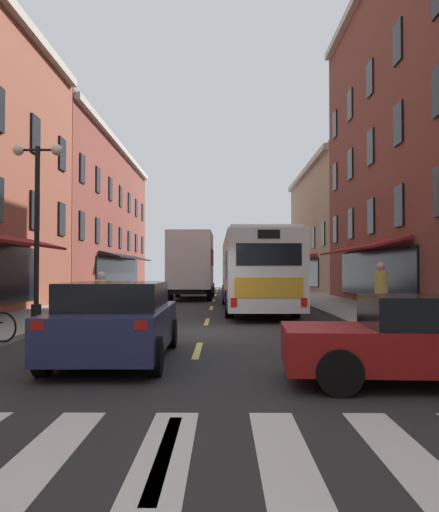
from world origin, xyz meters
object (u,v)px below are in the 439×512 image
(sedan_mid, at_px, (117,321))
(street_lamp_twin, at_px, (37,225))
(transit_bus, at_px, (255,271))
(sedan_near, at_px, (199,284))
(box_truck, at_px, (192,266))
(motorcycle_rider, at_px, (101,306))
(pedestrian_mid, at_px, (381,293))
(bicycle_mid, at_px, (80,301))

(sedan_mid, relative_size, street_lamp_twin, 0.90)
(transit_bus, relative_size, sedan_mid, 2.62)
(sedan_near, bearing_deg, box_truck, -89.73)
(motorcycle_rider, xyz_separation_m, pedestrian_mid, (7.79, -0.25, 0.35))
(box_truck, distance_m, sedan_near, 9.48)
(pedestrian_mid, relative_size, street_lamp_twin, 0.35)
(motorcycle_rider, bearing_deg, pedestrian_mid, -1.83)
(sedan_near, height_order, sedan_mid, sedan_mid)
(transit_bus, height_order, box_truck, box_truck)
(pedestrian_mid, xyz_separation_m, street_lamp_twin, (-9.65, 0.31, 1.93))
(transit_bus, relative_size, street_lamp_twin, 2.37)
(sedan_near, xyz_separation_m, motorcycle_rider, (-1.55, -26.30, 0.01))
(transit_bus, relative_size, sedan_near, 2.76)
(motorcycle_rider, height_order, pedestrian_mid, pedestrian_mid)
(box_truck, xyz_separation_m, sedan_mid, (-0.16, -21.95, -1.24))
(sedan_mid, xyz_separation_m, bicycle_mid, (-3.53, 10.74, -0.25))
(sedan_mid, bearing_deg, pedestrian_mid, 37.02)
(pedestrian_mid, bearing_deg, sedan_near, -3.35)
(motorcycle_rider, bearing_deg, sedan_near, 86.63)
(box_truck, xyz_separation_m, sedan_near, (-0.04, 9.39, -1.30))
(motorcycle_rider, distance_m, bicycle_mid, 6.07)
(sedan_mid, relative_size, bicycle_mid, 2.75)
(transit_bus, distance_m, sedan_mid, 13.30)
(sedan_near, xyz_separation_m, sedan_mid, (-0.12, -31.34, 0.05))
(transit_bus, distance_m, bicycle_mid, 7.28)
(box_truck, bearing_deg, sedan_near, 90.27)
(transit_bus, xyz_separation_m, motorcycle_rider, (-4.77, -7.79, -0.97))
(box_truck, bearing_deg, motorcycle_rider, -95.39)
(transit_bus, distance_m, box_truck, 9.65)
(sedan_near, bearing_deg, sedan_mid, -90.22)
(street_lamp_twin, bearing_deg, sedan_mid, -57.28)
(sedan_mid, bearing_deg, box_truck, 89.57)
(street_lamp_twin, bearing_deg, transit_bus, 49.41)
(transit_bus, bearing_deg, sedan_near, 99.87)
(sedan_mid, xyz_separation_m, street_lamp_twin, (-3.28, 5.11, 2.25))
(bicycle_mid, xyz_separation_m, street_lamp_twin, (0.25, -5.63, 2.49))
(box_truck, xyz_separation_m, street_lamp_twin, (-3.45, -16.84, 1.00))
(sedan_near, distance_m, bicycle_mid, 20.93)
(box_truck, bearing_deg, bicycle_mid, -108.22)
(motorcycle_rider, relative_size, bicycle_mid, 1.23)
(box_truck, height_order, sedan_near, box_truck)
(sedan_near, relative_size, sedan_mid, 0.95)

